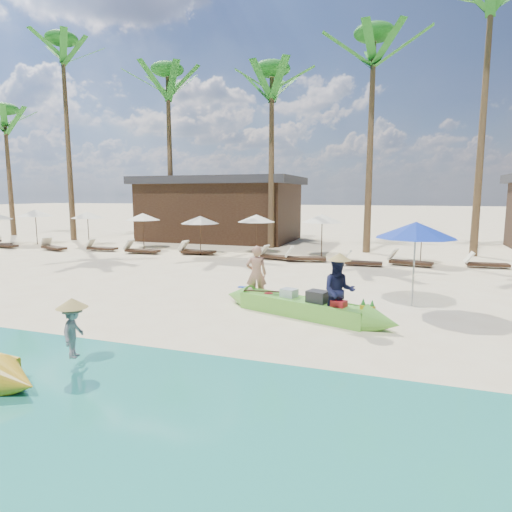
% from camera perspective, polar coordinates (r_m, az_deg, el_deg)
% --- Properties ---
extents(ground, '(240.00, 240.00, 0.00)m').
position_cam_1_polar(ground, '(10.97, -2.90, -8.30)').
color(ground, beige).
rests_on(ground, ground).
extents(wet_sand_strip, '(240.00, 4.50, 0.01)m').
position_cam_1_polar(wet_sand_strip, '(6.91, -19.38, -19.06)').
color(wet_sand_strip, tan).
rests_on(wet_sand_strip, ground).
extents(green_canoe, '(5.47, 2.12, 0.72)m').
position_cam_1_polar(green_canoe, '(11.19, 6.18, -6.72)').
color(green_canoe, '#61BA38').
rests_on(green_canoe, ground).
extents(tourist, '(0.69, 0.56, 1.65)m').
position_cam_1_polar(tourist, '(12.44, 0.04, -2.40)').
color(tourist, tan).
rests_on(tourist, ground).
extents(vendor_green, '(0.90, 0.76, 1.62)m').
position_cam_1_polar(vendor_green, '(10.48, 10.96, -4.64)').
color(vendor_green, '#131635').
rests_on(vendor_green, ground).
extents(vendor_yellow, '(0.55, 0.72, 0.98)m').
position_cam_1_polar(vendor_yellow, '(8.49, -23.15, -9.19)').
color(vendor_yellow, gray).
rests_on(vendor_yellow, ground).
extents(blue_umbrella, '(2.21, 2.21, 2.37)m').
position_cam_1_polar(blue_umbrella, '(12.60, 20.53, 3.27)').
color(blue_umbrella, '#99999E').
rests_on(blue_umbrella, ground).
extents(resort_parasol_1, '(2.12, 2.12, 2.18)m').
position_cam_1_polar(resort_parasol_1, '(30.29, -27.36, 5.11)').
color(resort_parasol_1, '#352415').
rests_on(resort_parasol_1, ground).
extents(lounger_1_right, '(1.71, 0.56, 0.58)m').
position_cam_1_polar(lounger_1_right, '(29.25, -30.64, 1.31)').
color(lounger_1_right, '#352415').
rests_on(lounger_1_right, ground).
extents(resort_parasol_2, '(2.02, 2.02, 2.08)m').
position_cam_1_polar(resort_parasol_2, '(28.41, -21.55, 5.11)').
color(resort_parasol_2, '#352415').
rests_on(resort_parasol_2, ground).
extents(lounger_2_left, '(1.95, 1.09, 0.63)m').
position_cam_1_polar(lounger_2_left, '(26.69, -25.49, 1.15)').
color(lounger_2_left, '#352415').
rests_on(lounger_2_left, ground).
extents(resort_parasol_3, '(1.99, 1.99, 2.05)m').
position_cam_1_polar(resort_parasol_3, '(25.59, -14.85, 5.08)').
color(resort_parasol_3, '#352415').
rests_on(resort_parasol_3, ground).
extents(lounger_3_left, '(1.79, 0.71, 0.59)m').
position_cam_1_polar(lounger_3_left, '(25.32, -20.05, 1.08)').
color(lounger_3_left, '#352415').
rests_on(lounger_3_left, ground).
extents(lounger_3_right, '(1.96, 0.71, 0.65)m').
position_cam_1_polar(lounger_3_right, '(23.55, -15.19, 0.84)').
color(lounger_3_right, '#352415').
rests_on(lounger_3_right, ground).
extents(resort_parasol_4, '(1.97, 1.97, 2.03)m').
position_cam_1_polar(resort_parasol_4, '(22.18, -7.48, 4.80)').
color(resort_parasol_4, '#352415').
rests_on(resort_parasol_4, ground).
extents(lounger_4_left, '(1.93, 0.80, 0.64)m').
position_cam_1_polar(lounger_4_left, '(22.54, -8.00, 0.71)').
color(lounger_4_left, '#352415').
rests_on(lounger_4_left, ground).
extents(lounger_4_right, '(1.82, 0.84, 0.59)m').
position_cam_1_polar(lounger_4_right, '(22.95, -8.46, 0.80)').
color(lounger_4_right, '#352415').
rests_on(lounger_4_right, ground).
extents(resort_parasol_5, '(2.01, 2.01, 2.07)m').
position_cam_1_polar(resort_parasol_5, '(22.77, 0.05, 5.04)').
color(resort_parasol_5, '#352415').
rests_on(resort_parasol_5, ground).
extents(lounger_5_left, '(1.84, 0.80, 0.60)m').
position_cam_1_polar(lounger_5_left, '(20.60, 2.63, 0.05)').
color(lounger_5_left, '#352415').
rests_on(lounger_5_left, ground).
extents(resort_parasol_6, '(2.09, 2.09, 2.15)m').
position_cam_1_polar(resort_parasol_6, '(21.71, 8.81, 4.98)').
color(resort_parasol_6, '#352415').
rests_on(resort_parasol_6, ground).
extents(lounger_6_left, '(1.99, 0.98, 0.65)m').
position_cam_1_polar(lounger_6_left, '(20.11, 6.32, -0.14)').
color(lounger_6_left, '#352415').
rests_on(lounger_6_left, ground).
extents(lounger_6_right, '(1.69, 0.54, 0.57)m').
position_cam_1_polar(lounger_6_right, '(19.37, 13.76, -0.73)').
color(lounger_6_right, '#352415').
rests_on(lounger_6_right, ground).
extents(resort_parasol_7, '(1.78, 1.78, 1.83)m').
position_cam_1_polar(resort_parasol_7, '(20.64, 21.28, 3.56)').
color(resort_parasol_7, '#352415').
rests_on(resort_parasol_7, ground).
extents(lounger_7_left, '(1.97, 1.03, 0.64)m').
position_cam_1_polar(lounger_7_left, '(19.99, 19.57, -0.62)').
color(lounger_7_left, '#352415').
rests_on(lounger_7_left, ground).
extents(lounger_7_right, '(1.78, 0.64, 0.59)m').
position_cam_1_polar(lounger_7_right, '(20.78, 28.15, -0.85)').
color(lounger_7_right, '#352415').
rests_on(lounger_7_right, ground).
extents(palm_0, '(2.08, 2.08, 9.90)m').
position_cam_1_polar(palm_0, '(38.43, -30.44, 14.56)').
color(palm_0, brown).
rests_on(palm_0, ground).
extents(palm_1, '(2.08, 2.08, 13.60)m').
position_cam_1_polar(palm_1, '(33.01, -24.23, 21.00)').
color(palm_1, brown).
rests_on(palm_1, ground).
extents(palm_2, '(2.08, 2.08, 11.33)m').
position_cam_1_polar(palm_2, '(29.33, -11.64, 19.97)').
color(palm_2, brown).
rests_on(palm_2, ground).
extents(palm_3, '(2.08, 2.08, 10.52)m').
position_cam_1_polar(palm_3, '(25.70, 2.11, 20.45)').
color(palm_3, brown).
rests_on(palm_3, ground).
extents(palm_4, '(2.08, 2.08, 11.70)m').
position_cam_1_polar(palm_4, '(24.67, 15.33, 22.79)').
color(palm_4, brown).
rests_on(palm_4, ground).
extents(palm_5, '(2.08, 2.08, 13.60)m').
position_cam_1_polar(palm_5, '(25.59, 28.67, 24.76)').
color(palm_5, brown).
rests_on(palm_5, ground).
extents(pavilion_west, '(10.80, 6.60, 4.30)m').
position_cam_1_polar(pavilion_west, '(29.77, -4.78, 6.38)').
color(pavilion_west, '#352415').
rests_on(pavilion_west, ground).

